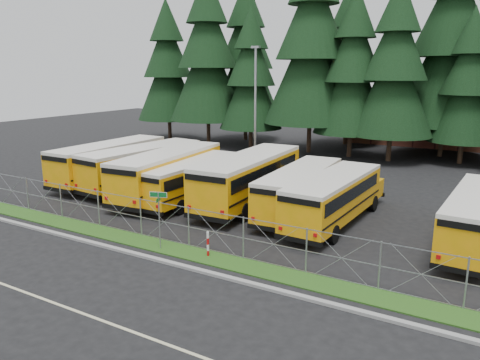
% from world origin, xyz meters
% --- Properties ---
extents(ground, '(120.00, 120.00, 0.00)m').
position_xyz_m(ground, '(0.00, 0.00, 0.00)').
color(ground, black).
rests_on(ground, ground).
extents(curb, '(50.00, 0.25, 0.12)m').
position_xyz_m(curb, '(0.00, -3.10, 0.06)').
color(curb, gray).
rests_on(curb, ground).
extents(grass_verge, '(50.00, 1.40, 0.06)m').
position_xyz_m(grass_verge, '(0.00, -1.70, 0.03)').
color(grass_verge, '#1B4112').
rests_on(grass_verge, ground).
extents(road_lane_line, '(50.00, 0.12, 0.01)m').
position_xyz_m(road_lane_line, '(0.00, -8.00, 0.01)').
color(road_lane_line, beige).
rests_on(road_lane_line, ground).
extents(chainlink_fence, '(44.00, 0.10, 2.00)m').
position_xyz_m(chainlink_fence, '(0.00, -1.00, 1.00)').
color(chainlink_fence, '#96989E').
rests_on(chainlink_fence, ground).
extents(brick_building, '(22.00, 10.00, 6.00)m').
position_xyz_m(brick_building, '(6.00, 40.00, 3.00)').
color(brick_building, maroon).
rests_on(brick_building, ground).
extents(bus_0, '(2.82, 11.47, 3.00)m').
position_xyz_m(bus_0, '(-13.76, 6.92, 1.50)').
color(bus_0, '#DA9906').
rests_on(bus_0, ground).
extents(bus_1, '(3.77, 11.56, 2.98)m').
position_xyz_m(bus_1, '(-10.63, 7.01, 1.49)').
color(bus_1, '#DA9906').
rests_on(bus_1, ground).
extents(bus_2, '(3.84, 11.85, 3.05)m').
position_xyz_m(bus_2, '(-7.58, 6.03, 1.53)').
color(bus_2, '#DA9906').
rests_on(bus_2, ground).
extents(bus_3, '(2.49, 10.18, 2.66)m').
position_xyz_m(bus_3, '(-5.52, 5.80, 1.33)').
color(bus_3, '#DA9906').
rests_on(bus_3, ground).
extents(bus_4, '(3.36, 12.10, 3.14)m').
position_xyz_m(bus_4, '(-2.01, 7.04, 1.57)').
color(bus_4, '#DA9906').
rests_on(bus_4, ground).
extents(bus_5, '(3.05, 10.55, 2.73)m').
position_xyz_m(bus_5, '(1.55, 6.69, 1.37)').
color(bus_5, '#DA9906').
rests_on(bus_5, ground).
extents(bus_6, '(2.86, 10.54, 2.74)m').
position_xyz_m(bus_6, '(3.86, 5.96, 1.37)').
color(bus_6, '#DA9906').
rests_on(bus_6, ground).
extents(bus_east, '(2.87, 10.45, 2.72)m').
position_xyz_m(bus_east, '(10.87, 5.98, 1.36)').
color(bus_east, '#DA9906').
rests_on(bus_east, ground).
extents(street_sign, '(0.80, 0.53, 2.81)m').
position_xyz_m(street_sign, '(-1.97, -1.96, 2.03)').
color(street_sign, '#96989E').
rests_on(street_sign, ground).
extents(striped_bollard, '(0.11, 0.11, 1.20)m').
position_xyz_m(striped_bollard, '(0.48, -1.58, 0.60)').
color(striped_bollard, '#B20C0C').
rests_on(striped_bollard, ground).
extents(light_standard, '(0.70, 0.35, 10.14)m').
position_xyz_m(light_standard, '(-6.87, 16.42, 5.50)').
color(light_standard, '#96989E').
rests_on(light_standard, ground).
extents(conifer_0, '(7.40, 7.40, 16.37)m').
position_xyz_m(conifer_0, '(-24.36, 26.84, 8.18)').
color(conifer_0, black).
rests_on(conifer_0, ground).
extents(conifer_1, '(8.45, 8.45, 18.70)m').
position_xyz_m(conifer_1, '(-18.07, 25.97, 9.35)').
color(conifer_1, black).
rests_on(conifer_1, ground).
extents(conifer_2, '(6.65, 6.65, 14.70)m').
position_xyz_m(conifer_2, '(-12.45, 25.75, 7.35)').
color(conifer_2, black).
rests_on(conifer_2, ground).
extents(conifer_3, '(9.26, 9.26, 20.47)m').
position_xyz_m(conifer_3, '(-6.09, 26.56, 10.24)').
color(conifer_3, black).
rests_on(conifer_3, ground).
extents(conifer_4, '(7.14, 7.14, 15.79)m').
position_xyz_m(conifer_4, '(-1.75, 26.24, 7.90)').
color(conifer_4, black).
rests_on(conifer_4, ground).
extents(conifer_5, '(7.36, 7.36, 16.28)m').
position_xyz_m(conifer_5, '(2.12, 25.83, 8.14)').
color(conifer_5, black).
rests_on(conifer_5, ground).
extents(conifer_6, '(6.16, 6.16, 13.62)m').
position_xyz_m(conifer_6, '(7.99, 27.87, 6.81)').
color(conifer_6, black).
rests_on(conifer_6, ground).
extents(conifer_10, '(8.35, 8.35, 18.47)m').
position_xyz_m(conifer_10, '(-16.10, 31.03, 9.24)').
color(conifer_10, black).
rests_on(conifer_10, ground).
extents(conifer_11, '(8.12, 8.12, 17.97)m').
position_xyz_m(conifer_11, '(-4.53, 33.60, 8.98)').
color(conifer_11, black).
rests_on(conifer_11, ground).
extents(conifer_12, '(9.46, 9.46, 20.93)m').
position_xyz_m(conifer_12, '(5.92, 30.83, 10.46)').
color(conifer_12, black).
rests_on(conifer_12, ground).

